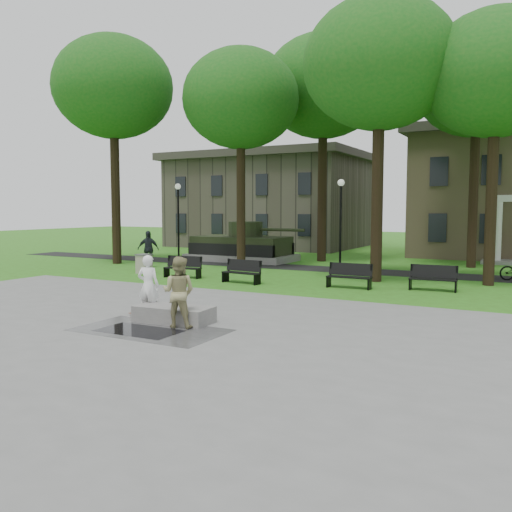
{
  "coord_description": "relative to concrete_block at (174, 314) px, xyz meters",
  "views": [
    {
      "loc": [
        10.09,
        -14.86,
        3.19
      ],
      "look_at": [
        0.36,
        3.19,
        1.4
      ],
      "focal_mm": 38.0,
      "sensor_mm": 36.0,
      "label": 1
    }
  ],
  "objects": [
    {
      "name": "ground",
      "position": [
        -0.95,
        2.76,
        -0.24
      ],
      "size": [
        120.0,
        120.0,
        0.0
      ],
      "primitive_type": "plane",
      "color": "#306317",
      "rests_on": "ground"
    },
    {
      "name": "tree_0",
      "position": [
        -12.95,
        11.76,
        9.78
      ],
      "size": [
        6.8,
        6.8,
        12.97
      ],
      "color": "black",
      "rests_on": "ground"
    },
    {
      "name": "tree_1",
      "position": [
        -5.45,
        13.26,
        8.71
      ],
      "size": [
        6.2,
        6.2,
        11.63
      ],
      "color": "black",
      "rests_on": "ground"
    },
    {
      "name": "park_bench_1",
      "position": [
        -2.37,
        7.98,
        0.28
      ],
      "size": [
        1.84,
        0.73,
        1.0
      ],
      "rotation": [
        0.0,
        0.0,
        -0.12
      ],
      "color": "black",
      "rests_on": "ground"
    },
    {
      "name": "trash_bin",
      "position": [
        -8.37,
        8.72,
        0.24
      ],
      "size": [
        0.7,
        0.7,
        0.96
      ],
      "rotation": [
        0.0,
        0.0,
        -0.06
      ],
      "color": "#A29786",
      "rests_on": "ground"
    },
    {
      "name": "lamp_mid",
      "position": [
        -0.45,
        15.06,
        2.55
      ],
      "size": [
        0.36,
        0.36,
        4.73
      ],
      "color": "black",
      "rests_on": "ground"
    },
    {
      "name": "plaza",
      "position": [
        -0.95,
        -2.24,
        -0.23
      ],
      "size": [
        22.0,
        16.0,
        0.02
      ],
      "primitive_type": "cube",
      "color": "gray",
      "rests_on": "ground"
    },
    {
      "name": "tree_4",
      "position": [
        -2.95,
        18.76,
        10.15
      ],
      "size": [
        7.2,
        7.2,
        13.5
      ],
      "color": "black",
      "rests_on": "ground"
    },
    {
      "name": "building_left",
      "position": [
        -11.95,
        29.26,
        3.35
      ],
      "size": [
        15.0,
        10.0,
        7.2
      ],
      "primitive_type": "cube",
      "color": "#4C443D",
      "rests_on": "ground"
    },
    {
      "name": "park_bench_3",
      "position": [
        5.29,
        9.64,
        0.28
      ],
      "size": [
        1.82,
        0.62,
        1.0
      ],
      "rotation": [
        0.0,
        0.0,
        0.05
      ],
      "color": "black",
      "rests_on": "ground"
    },
    {
      "name": "footpath",
      "position": [
        -0.95,
        14.76,
        -0.24
      ],
      "size": [
        44.0,
        2.6,
        0.01
      ],
      "primitive_type": "cube",
      "color": "black",
      "rests_on": "ground"
    },
    {
      "name": "skateboard",
      "position": [
        -1.38,
        0.16,
        -0.19
      ],
      "size": [
        0.8,
        0.34,
        0.07
      ],
      "primitive_type": "cube",
      "rotation": [
        0.0,
        0.0,
        -0.18
      ],
      "color": "brown",
      "rests_on": "plaza"
    },
    {
      "name": "tank_monument",
      "position": [
        -7.41,
        16.76,
        0.61
      ],
      "size": [
        7.45,
        3.4,
        2.4
      ],
      "color": "gray",
      "rests_on": "ground"
    },
    {
      "name": "puddle",
      "position": [
        -0.13,
        -1.33,
        -0.22
      ],
      "size": [
        2.2,
        1.2,
        0.0
      ],
      "primitive_type": "cube",
      "color": "black",
      "rests_on": "plaza"
    },
    {
      "name": "tree_5",
      "position": [
        5.55,
        19.26,
        9.42
      ],
      "size": [
        6.4,
        6.4,
        12.44
      ],
      "color": "black",
      "rests_on": "ground"
    },
    {
      "name": "tree_3",
      "position": [
        7.05,
        12.26,
        8.35
      ],
      "size": [
        6.0,
        6.0,
        11.19
      ],
      "color": "black",
      "rests_on": "ground"
    },
    {
      "name": "tree_2",
      "position": [
        2.55,
        11.26,
        9.07
      ],
      "size": [
        6.6,
        6.6,
        12.16
      ],
      "color": "black",
      "rests_on": "ground"
    },
    {
      "name": "pedestrian_walker",
      "position": [
        -9.99,
        10.99,
        0.75
      ],
      "size": [
        1.27,
        0.92,
        2.0
      ],
      "primitive_type": "imported",
      "rotation": [
        0.0,
        0.0,
        0.42
      ],
      "color": "#1F2329",
      "rests_on": "ground"
    },
    {
      "name": "friend_watching",
      "position": [
        0.52,
        -0.47,
        0.73
      ],
      "size": [
        1.06,
        0.91,
        1.91
      ],
      "primitive_type": "imported",
      "rotation": [
        0.0,
        0.0,
        3.37
      ],
      "color": "tan",
      "rests_on": "plaza"
    },
    {
      "name": "park_bench_0",
      "position": [
        -5.68,
        8.3,
        0.28
      ],
      "size": [
        1.84,
        0.7,
        1.0
      ],
      "rotation": [
        0.0,
        0.0,
        0.1
      ],
      "color": "black",
      "rests_on": "ground"
    },
    {
      "name": "concrete_block",
      "position": [
        0.0,
        0.0,
        0.0
      ],
      "size": [
        2.25,
        1.12,
        0.45
      ],
      "primitive_type": "cube",
      "rotation": [
        0.0,
        0.0,
        0.06
      ],
      "color": "gray",
      "rests_on": "plaza"
    },
    {
      "name": "lamp_left",
      "position": [
        -10.95,
        15.06,
        2.55
      ],
      "size": [
        0.36,
        0.36,
        4.73
      ],
      "color": "black",
      "rests_on": "ground"
    },
    {
      "name": "skateboarder",
      "position": [
        -1.13,
        0.27,
        0.69
      ],
      "size": [
        0.75,
        0.58,
        1.83
      ],
      "primitive_type": "imported",
      "rotation": [
        0.0,
        0.0,
        3.38
      ],
      "color": "white",
      "rests_on": "plaza"
    },
    {
      "name": "park_bench_2",
      "position": [
        2.19,
        8.75,
        0.28
      ],
      "size": [
        1.81,
        0.55,
        1.0
      ],
      "rotation": [
        0.0,
        0.0,
        0.02
      ],
      "color": "black",
      "rests_on": "ground"
    }
  ]
}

